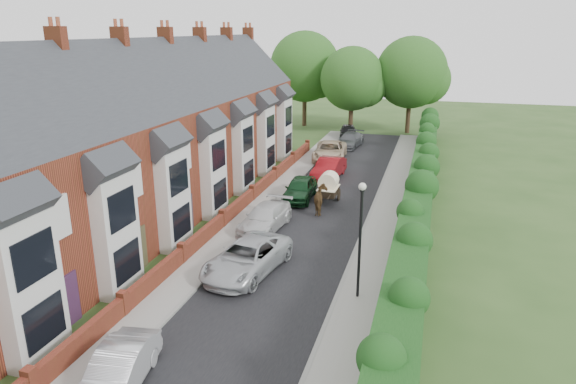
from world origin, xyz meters
name	(u,v)px	position (x,y,z in m)	size (l,w,h in m)	color
ground	(250,337)	(0.00, 0.00, 0.00)	(140.00, 140.00, 0.00)	#2D4C1E
road	(308,230)	(-0.50, 11.00, 0.01)	(6.00, 58.00, 0.02)	black
pavement_hedge_side	(381,237)	(3.60, 11.00, 0.06)	(2.20, 58.00, 0.12)	#98958F
pavement_house_side	(245,222)	(-4.35, 11.00, 0.06)	(1.70, 58.00, 0.12)	#98958F
kerb_hedge_side	(362,235)	(2.55, 11.00, 0.07)	(0.18, 58.00, 0.13)	gray
kerb_house_side	(258,224)	(-3.55, 11.00, 0.07)	(0.18, 58.00, 0.13)	gray
hedge	(416,214)	(5.40, 11.00, 1.60)	(2.10, 58.00, 2.85)	#113611
terrace_row	(132,146)	(-10.87, 9.98, 4.47)	(9.05, 40.50, 11.50)	maroon
garden_wall_row	(223,220)	(-5.35, 10.00, 0.46)	(0.35, 40.35, 1.10)	brown
lamppost	(361,227)	(3.40, 4.00, 3.30)	(0.32, 0.32, 5.16)	black
tree_far_left	(355,80)	(-2.65, 40.08, 5.71)	(7.14, 6.80, 9.29)	#332316
tree_far_right	(415,74)	(3.39, 42.08, 6.31)	(7.98, 7.60, 10.31)	#332316
tree_far_back	(308,69)	(-8.59, 43.08, 6.62)	(8.40, 8.00, 10.82)	#332316
car_silver_a	(118,371)	(-3.00, -3.85, 0.68)	(1.44, 4.13, 1.36)	#B6B6BB
car_silver_b	(247,258)	(-1.97, 5.00, 0.76)	(2.53, 5.49, 1.53)	#B3B6BB
car_white	(265,218)	(-2.92, 10.45, 0.69)	(1.94, 4.78, 1.39)	silver
car_green	(300,189)	(-2.40, 16.20, 0.75)	(1.77, 4.41, 1.50)	#103619
car_red	(329,168)	(-1.60, 21.80, 0.78)	(1.65, 4.73, 1.56)	maroon
car_beige	(330,151)	(-2.68, 27.40, 0.80)	(2.66, 5.78, 1.61)	#CCB294
car_grey	(350,140)	(-1.89, 33.00, 0.69)	(1.92, 4.73, 1.37)	#505256
car_black	(348,132)	(-2.76, 37.08, 0.72)	(1.69, 4.21, 1.43)	black
horse	(321,200)	(-0.44, 13.96, 0.85)	(0.92, 2.01, 1.70)	#4D361C
horse_cart	(329,185)	(-0.44, 16.13, 1.18)	(1.29, 2.85, 2.06)	black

